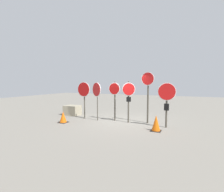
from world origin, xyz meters
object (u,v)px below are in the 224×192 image
Objects in this scene: stop_sign_2 at (115,94)px; storage_crate at (72,110)px; stop_sign_0 at (84,92)px; traffic_cone_0 at (156,123)px; stop_sign_1 at (97,91)px; traffic_cone_1 at (63,117)px; stop_sign_3 at (129,95)px; stop_sign_4 at (148,89)px; stop_sign_5 at (167,97)px.

storage_crate is at bearing 176.50° from stop_sign_2.
stop_sign_0 is 3.10× the size of traffic_cone_0.
storage_crate is (-1.35, 0.67, -1.26)m from stop_sign_0.
traffic_cone_1 is at bearing -111.03° from stop_sign_1.
stop_sign_4 is (0.93, 0.34, 0.31)m from stop_sign_3.
traffic_cone_0 is at bearing -20.25° from stop_sign_2.
stop_sign_1 is 3.76m from stop_sign_5.
stop_sign_1 is 2.79m from stop_sign_4.
stop_sign_0 reaches higher than stop_sign_5.
stop_sign_3 is 1.03× the size of stop_sign_5.
stop_sign_0 is at bearing -158.91° from stop_sign_1.
stop_sign_3 is at bearing -7.91° from storage_crate.
stop_sign_0 is 2.28× the size of storage_crate.
traffic_cone_1 is (-4.10, -1.75, -1.52)m from stop_sign_4.
stop_sign_3 is (1.81, 0.20, -0.13)m from stop_sign_1.
stop_sign_2 reaches higher than storage_crate.
stop_sign_2 is at bearing 166.18° from stop_sign_5.
stop_sign_1 is 2.25× the size of storage_crate.
stop_sign_5 is at bearing 12.80° from traffic_cone_1.
stop_sign_0 is 1.02× the size of stop_sign_5.
stop_sign_1 is 2.26m from traffic_cone_1.
traffic_cone_1 is (-5.13, -1.16, -1.18)m from stop_sign_5.
stop_sign_0 is 3.68m from stop_sign_4.
stop_sign_1 reaches higher than traffic_cone_0.
stop_sign_3 reaches higher than storage_crate.
stop_sign_5 is 6.19m from storage_crate.
stop_sign_0 is at bearing 172.08° from stop_sign_5.
traffic_cone_1 is at bearing -65.64° from storage_crate.
stop_sign_3 reaches higher than stop_sign_5.
stop_sign_3 reaches higher than stop_sign_2.
stop_sign_4 reaches higher than storage_crate.
storage_crate is at bearing 114.36° from traffic_cone_1.
traffic_cone_0 is 1.18× the size of traffic_cone_1.
stop_sign_5 reaches higher than traffic_cone_1.
stop_sign_5 reaches higher than traffic_cone_0.
stop_sign_5 is 1.39m from traffic_cone_0.
traffic_cone_0 is 0.74× the size of storage_crate.
storage_crate is at bearing 166.17° from stop_sign_5.
traffic_cone_0 is at bearing 4.94° from traffic_cone_1.
storage_crate is (-6.02, 0.82, -1.16)m from stop_sign_5.
traffic_cone_0 is at bearing -15.40° from storage_crate.
stop_sign_0 is 0.98× the size of stop_sign_3.
stop_sign_4 is 2.10m from traffic_cone_0.
stop_sign_4 is at bearing 12.00° from stop_sign_0.
stop_sign_3 reaches higher than stop_sign_0.
stop_sign_5 is at bearing -21.94° from stop_sign_4.
stop_sign_2 is 0.82× the size of stop_sign_4.
stop_sign_1 is at bearing 173.17° from stop_sign_5.
traffic_cone_0 reaches higher than traffic_cone_1.
stop_sign_4 is 4.71m from traffic_cone_1.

